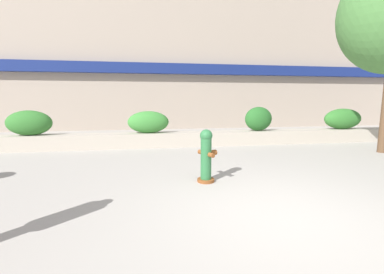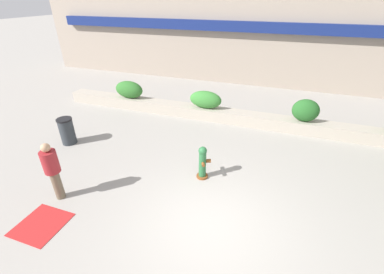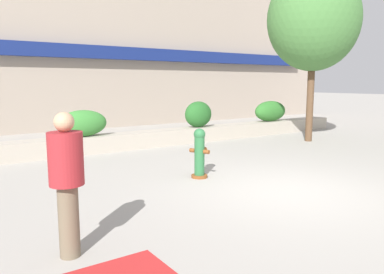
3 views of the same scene
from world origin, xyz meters
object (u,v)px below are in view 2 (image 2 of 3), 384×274
at_px(hedge_bush_2, 306,110).
at_px(hedge_bush_0, 129,90).
at_px(fire_hydrant, 203,162).
at_px(hedge_bush_1, 206,100).
at_px(trash_bin, 67,131).
at_px(pedestrian, 52,168).

bearing_deg(hedge_bush_2, hedge_bush_0, 180.00).
relative_size(hedge_bush_2, fire_hydrant, 0.95).
relative_size(hedge_bush_0, hedge_bush_1, 0.99).
bearing_deg(hedge_bush_2, trash_bin, -155.12).
bearing_deg(hedge_bush_1, hedge_bush_0, 180.00).
bearing_deg(pedestrian, hedge_bush_0, 103.93).
xyz_separation_m(hedge_bush_2, pedestrian, (-6.40, -6.35, 0.04)).
height_order(hedge_bush_1, fire_hydrant, hedge_bush_1).
height_order(fire_hydrant, trash_bin, fire_hydrant).
relative_size(fire_hydrant, trash_bin, 1.07).
xyz_separation_m(pedestrian, trash_bin, (-1.92, 2.49, -0.48)).
relative_size(hedge_bush_2, trash_bin, 1.02).
distance_m(hedge_bush_2, pedestrian, 9.01).
height_order(hedge_bush_1, trash_bin, hedge_bush_1).
bearing_deg(hedge_bush_0, trash_bin, -95.17).
xyz_separation_m(fire_hydrant, pedestrian, (-3.45, -2.16, 0.44)).
height_order(hedge_bush_2, fire_hydrant, hedge_bush_2).
bearing_deg(hedge_bush_1, hedge_bush_2, 0.00).
bearing_deg(hedge_bush_2, hedge_bush_1, 180.00).
height_order(hedge_bush_1, pedestrian, pedestrian).
xyz_separation_m(hedge_bush_1, pedestrian, (-2.29, -6.35, 0.10)).
relative_size(hedge_bush_1, fire_hydrant, 1.33).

